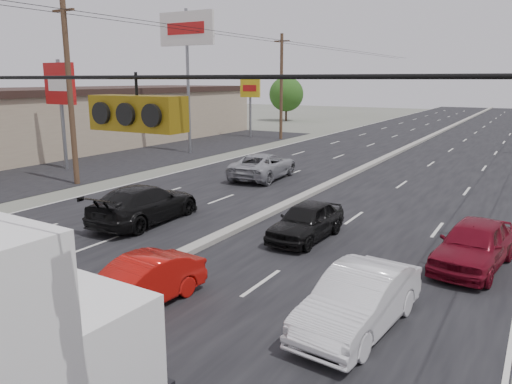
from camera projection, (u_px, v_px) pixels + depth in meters
road_surface at (374, 164)px, 34.66m from camera, size 20.00×160.00×0.02m
center_median at (375, 163)px, 34.63m from camera, size 0.50×160.00×0.20m
strip_mall at (60, 121)px, 42.65m from camera, size 12.00×42.00×4.60m
parking_lot at (141, 155)px, 38.75m from camera, size 10.00×42.00×0.02m
utility_pole_left_b at (70, 92)px, 26.99m from camera, size 1.60×0.30×10.00m
utility_pole_left_c at (281, 86)px, 48.08m from camera, size 1.60×0.30×10.00m
pole_sign_mid at (60, 90)px, 31.72m from camera, size 2.60×0.25×7.00m
pole_sign_billboard at (187, 38)px, 38.10m from camera, size 5.00×0.25×11.00m
pole_sign_far at (250, 93)px, 49.95m from camera, size 2.20×0.25×6.00m
tree_left_far at (286, 94)px, 69.91m from camera, size 4.80×4.80×6.12m
red_sedan at (138, 284)px, 12.81m from camera, size 1.74×3.98×1.27m
queue_car_a at (306, 221)px, 18.30m from camera, size 1.78×4.08×1.37m
queue_car_b at (359, 301)px, 11.65m from camera, size 1.96×4.53×1.45m
queue_car_e at (474, 245)px, 15.48m from camera, size 2.37×4.65×1.52m
oncoming_near at (145, 204)px, 20.42m from camera, size 2.46×5.49×1.56m
oncoming_far at (263, 166)px, 29.52m from camera, size 2.93×5.62×1.51m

